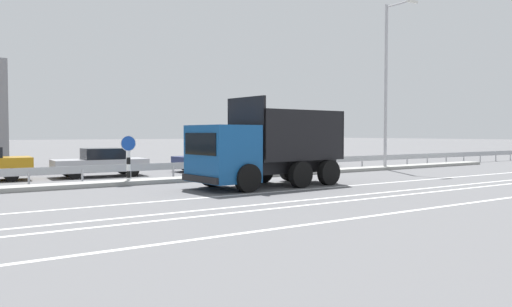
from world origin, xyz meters
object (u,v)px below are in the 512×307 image
Objects in this scene: dump_truck at (252,155)px; street_lamp_1 at (388,79)px; parked_car_5 at (214,159)px; parked_car_6 at (303,155)px; parked_car_4 at (101,162)px; median_road_sign at (128,159)px.

street_lamp_1 is (11.98, 3.63, 4.04)m from dump_truck.
parked_car_6 is (6.75, 0.13, 0.03)m from parked_car_5.
dump_truck is at bearing -153.96° from parked_car_4.
dump_truck is at bearing 136.04° from parked_car_6.
median_road_sign is 0.42× the size of parked_car_6.
dump_truck reaches higher than parked_car_4.
parked_car_6 is at bearing -51.42° from dump_truck.
parked_car_6 is at bearing 112.34° from street_lamp_1.
parked_car_6 is (9.86, 8.80, -0.56)m from dump_truck.
parked_car_6 reaches higher than parked_car_5.
street_lamp_1 is (15.68, -0.17, 4.27)m from median_road_sign.
parked_car_5 is (6.60, 0.32, -0.02)m from parked_car_4.
median_road_sign reaches higher than parked_car_4.
median_road_sign is 4.56m from parked_car_4.
parked_car_6 is (-2.12, 5.17, -4.60)m from street_lamp_1.
parked_car_6 is at bearing 88.64° from parked_car_5.
parked_car_6 is (13.56, 5.00, -0.33)m from median_road_sign.
parked_car_5 is 6.75m from parked_car_6.
parked_car_4 is at bearing -89.65° from parked_car_5.
parked_car_5 is at bearing 150.40° from street_lamp_1.
street_lamp_1 is at bearing -103.63° from parked_car_4.
street_lamp_1 is 2.03× the size of parked_car_5.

